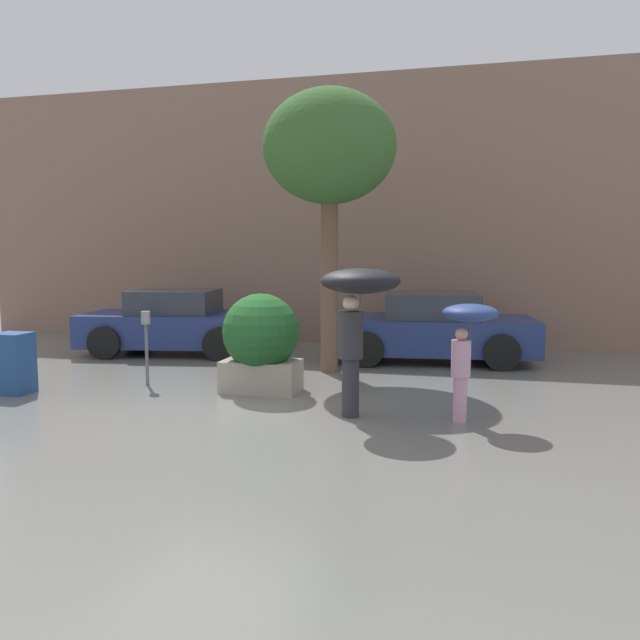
{
  "coord_description": "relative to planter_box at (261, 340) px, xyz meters",
  "views": [
    {
      "loc": [
        3.22,
        -7.57,
        2.06
      ],
      "look_at": [
        0.93,
        1.6,
        1.05
      ],
      "focal_mm": 35.0,
      "sensor_mm": 36.0,
      "label": 1
    }
  ],
  "objects": [
    {
      "name": "person_adult",
      "position": [
        1.67,
        -1.12,
        0.73
      ],
      "size": [
        0.98,
        0.98,
        1.88
      ],
      "rotation": [
        0.0,
        0.0,
        -0.41
      ],
      "color": "#2D2D33",
      "rests_on": "ground"
    },
    {
      "name": "planter_box",
      "position": [
        0.0,
        0.0,
        0.0
      ],
      "size": [
        1.14,
        1.14,
        1.47
      ],
      "color": "#9E9384",
      "rests_on": "ground"
    },
    {
      "name": "building_facade",
      "position": [
        -0.15,
        5.38,
        2.22
      ],
      "size": [
        18.0,
        0.3,
        6.0
      ],
      "color": "#8C6B5B",
      "rests_on": "ground"
    },
    {
      "name": "newspaper_box",
      "position": [
        -3.52,
        -0.99,
        -0.33
      ],
      "size": [
        0.5,
        0.44,
        0.9
      ],
      "color": "navy",
      "rests_on": "ground"
    },
    {
      "name": "parking_meter",
      "position": [
        -1.88,
        -0.01,
        0.07
      ],
      "size": [
        0.14,
        0.14,
        1.17
      ],
      "color": "#595B60",
      "rests_on": "ground"
    },
    {
      "name": "parked_car_near",
      "position": [
        2.27,
        3.41,
        -0.17
      ],
      "size": [
        4.02,
        2.32,
        1.31
      ],
      "rotation": [
        0.0,
        0.0,
        1.67
      ],
      "color": "navy",
      "rests_on": "ground"
    },
    {
      "name": "street_tree",
      "position": [
        0.63,
        1.79,
        3.01
      ],
      "size": [
        2.25,
        2.25,
        4.81
      ],
      "color": "brown",
      "rests_on": "ground"
    },
    {
      "name": "person_child",
      "position": [
        2.99,
        -0.97,
        0.35
      ],
      "size": [
        0.68,
        0.68,
        1.45
      ],
      "rotation": [
        0.0,
        0.0,
        0.41
      ],
      "color": "#D199B7",
      "rests_on": "ground"
    },
    {
      "name": "parked_car_far",
      "position": [
        -2.96,
        3.09,
        -0.17
      ],
      "size": [
        3.94,
        2.49,
        1.31
      ],
      "rotation": [
        0.0,
        0.0,
        1.74
      ],
      "color": "navy",
      "rests_on": "ground"
    },
    {
      "name": "ground_plane",
      "position": [
        -0.15,
        -1.12,
        -0.78
      ],
      "size": [
        40.0,
        40.0,
        0.0
      ],
      "primitive_type": "plane",
      "color": "slate"
    }
  ]
}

